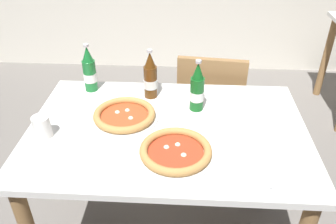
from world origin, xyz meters
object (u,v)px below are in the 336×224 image
beer_bottle_left (150,77)px  beer_bottle_right (197,89)px  chair_behind_table (210,107)px  paper_cup (42,127)px  pizza_marinara_far (176,152)px  napkin_with_cutlery (249,171)px  beer_bottle_center (89,71)px  pizza_margherita_near (125,116)px  dining_table_main (167,149)px

beer_bottle_left → beer_bottle_right: same height
chair_behind_table → paper_cup: size_ratio=8.95×
pizza_marinara_far → beer_bottle_left: beer_bottle_left is taller
beer_bottle_left → napkin_with_cutlery: 0.67m
chair_behind_table → beer_bottle_center: size_ratio=3.44×
beer_bottle_center → napkin_with_cutlery: size_ratio=1.05×
beer_bottle_right → pizza_margherita_near: bearing=-161.1°
beer_bottle_center → paper_cup: 0.42m
dining_table_main → paper_cup: 0.54m
beer_bottle_left → beer_bottle_center: 0.31m
pizza_margherita_near → beer_bottle_left: bearing=65.5°
pizza_marinara_far → napkin_with_cutlery: 0.28m
pizza_marinara_far → pizza_margherita_near: bearing=135.1°
dining_table_main → beer_bottle_left: size_ratio=4.86×
beer_bottle_right → paper_cup: size_ratio=2.60×
chair_behind_table → pizza_marinara_far: 0.86m
dining_table_main → pizza_margherita_near: size_ratio=4.04×
beer_bottle_left → paper_cup: 0.55m
pizza_margherita_near → beer_bottle_left: beer_bottle_left is taller
pizza_margherita_near → pizza_marinara_far: (0.24, -0.24, -0.00)m
beer_bottle_center → napkin_with_cutlery: 0.92m
beer_bottle_left → pizza_margherita_near: bearing=-114.5°
pizza_margherita_near → beer_bottle_center: 0.35m
chair_behind_table → pizza_margherita_near: 0.75m
pizza_marinara_far → beer_bottle_right: beer_bottle_right is taller
pizza_marinara_far → paper_cup: bearing=170.3°
pizza_margherita_near → napkin_with_cutlery: 0.60m
chair_behind_table → paper_cup: (-0.74, -0.70, 0.32)m
pizza_margherita_near → beer_bottle_center: (-0.21, 0.26, 0.08)m
dining_table_main → paper_cup: size_ratio=12.63×
dining_table_main → pizza_marinara_far: bearing=-76.7°
dining_table_main → napkin_with_cutlery: 0.42m
dining_table_main → pizza_margherita_near: bearing=164.5°
pizza_marinara_far → beer_bottle_left: 0.48m
dining_table_main → napkin_with_cutlery: bearing=-39.2°
chair_behind_table → paper_cup: 1.06m
pizza_margherita_near → dining_table_main: bearing=-15.5°
beer_bottle_left → beer_bottle_right: size_ratio=1.00×
napkin_with_cutlery → paper_cup: size_ratio=2.48×
beer_bottle_left → chair_behind_table: bearing=46.9°
chair_behind_table → beer_bottle_center: 0.79m
napkin_with_cutlery → pizza_margherita_near: bearing=148.6°
pizza_marinara_far → beer_bottle_right: (0.08, 0.34, 0.08)m
beer_bottle_right → napkin_with_cutlery: (0.19, -0.42, -0.10)m
dining_table_main → chair_behind_table: (0.23, 0.61, -0.15)m
beer_bottle_left → beer_bottle_center: same height
chair_behind_table → pizza_margherita_near: chair_behind_table is taller
pizza_marinara_far → beer_bottle_center: (-0.45, 0.50, 0.08)m
pizza_margherita_near → paper_cup: 0.35m
chair_behind_table → beer_bottle_left: 0.60m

